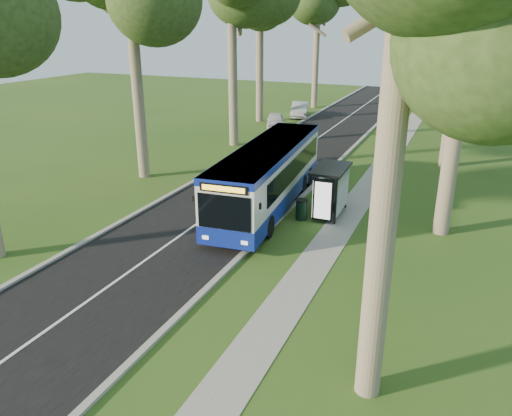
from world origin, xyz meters
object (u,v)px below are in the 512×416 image
(bus, at_px, (268,176))
(litter_bin, at_px, (301,209))
(bus_shelter, at_px, (331,184))
(car_silver, at_px, (300,110))
(bus_stop_sign, at_px, (257,215))
(car_white, at_px, (276,121))

(bus, relative_size, litter_bin, 12.07)
(bus, distance_m, bus_shelter, 3.38)
(car_silver, bearing_deg, litter_bin, -85.70)
(bus, bearing_deg, car_silver, 100.09)
(bus, relative_size, bus_stop_sign, 4.87)
(litter_bin, bearing_deg, bus, 155.73)
(bus, bearing_deg, litter_bin, -29.17)
(litter_bin, bearing_deg, car_silver, 108.74)
(bus, distance_m, car_silver, 26.68)
(bus_shelter, height_order, car_silver, bus_shelter)
(litter_bin, distance_m, car_silver, 28.23)
(litter_bin, distance_m, car_white, 22.50)
(litter_bin, bearing_deg, car_white, 114.43)
(bus_shelter, xyz_separation_m, litter_bin, (-1.21, -0.86, -1.22))
(bus_shelter, relative_size, litter_bin, 2.81)
(car_white, bearing_deg, bus_shelter, -82.51)
(bus, xyz_separation_m, bus_shelter, (3.38, -0.12, 0.04))
(bus, xyz_separation_m, car_white, (-7.13, 19.50, -1.03))
(bus_stop_sign, relative_size, car_white, 0.65)
(bus, relative_size, car_silver, 2.78)
(bus_shelter, bearing_deg, car_silver, 110.37)
(bus, bearing_deg, bus_stop_sign, -78.10)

